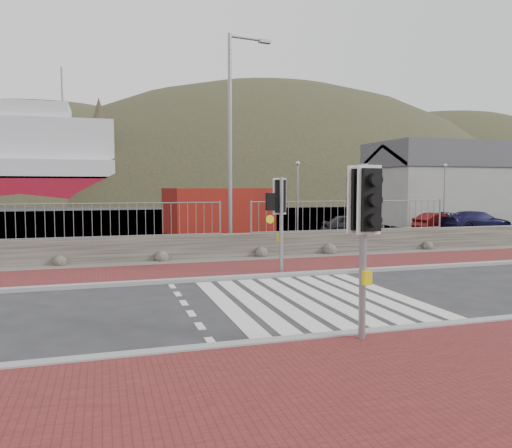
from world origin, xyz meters
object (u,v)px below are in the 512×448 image
object	(u,v)px
traffic_signal_near	(364,215)
car_a	(353,225)
traffic_signal_far	(280,204)
car_b	(439,222)
streetlight	(233,132)
car_c	(477,221)
shipping_container	(220,210)

from	to	relation	value
traffic_signal_near	car_a	distance (m)	19.13
traffic_signal_far	car_b	world-z (taller)	traffic_signal_far
streetlight	car_c	bearing A→B (deg)	9.97
car_b	car_c	xyz separation A→B (m)	(1.72, -1.28, 0.07)
shipping_container	car_a	size ratio (longest dim) A/B	1.80
traffic_signal_near	streetlight	xyz separation A→B (m)	(0.70, 11.43, 2.58)
traffic_signal_near	traffic_signal_far	distance (m)	6.82
traffic_signal_far	shipping_container	bearing A→B (deg)	-98.44
shipping_container	car_a	distance (m)	7.74
traffic_signal_far	car_a	xyz separation A→B (m)	(7.92, 10.12, -1.56)
car_b	streetlight	bearing A→B (deg)	104.67
shipping_container	streetlight	bearing A→B (deg)	-111.89
streetlight	car_a	world-z (taller)	streetlight
shipping_container	car_b	xyz separation A→B (m)	(12.90, -2.98, -0.75)
shipping_container	traffic_signal_far	bearing A→B (deg)	-107.76
car_a	car_c	bearing A→B (deg)	-80.33
shipping_container	car_a	world-z (taller)	shipping_container
traffic_signal_near	car_c	world-z (taller)	traffic_signal_near
traffic_signal_near	car_c	distance (m)	23.89
traffic_signal_near	car_b	bearing A→B (deg)	45.72
car_b	car_a	bearing A→B (deg)	90.45
traffic_signal_far	streetlight	xyz separation A→B (m)	(-0.24, 4.68, 2.64)
streetlight	car_c	distance (m)	17.61
traffic_signal_far	car_c	world-z (taller)	traffic_signal_far
traffic_signal_far	streetlight	size ratio (longest dim) A/B	0.35
traffic_signal_far	car_c	distance (m)	18.94
traffic_signal_near	traffic_signal_far	xyz separation A→B (m)	(0.94, 6.75, -0.06)
traffic_signal_near	traffic_signal_far	world-z (taller)	traffic_signal_near
traffic_signal_far	shipping_container	distance (m)	14.34
traffic_signal_far	car_c	bearing A→B (deg)	-150.89
traffic_signal_far	streetlight	bearing A→B (deg)	-89.85
traffic_signal_far	car_a	world-z (taller)	traffic_signal_far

